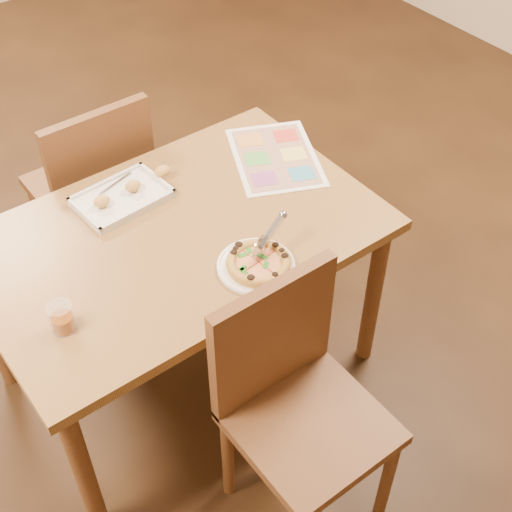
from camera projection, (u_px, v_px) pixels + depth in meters
room at (157, 54)px, 1.87m from camera, size 7.00×7.00×7.00m
dining_table at (178, 250)px, 2.37m from camera, size 1.30×0.85×0.72m
chair_near at (291, 382)px, 2.07m from camera, size 0.42×0.42×0.47m
chair_far at (96, 177)px, 2.76m from camera, size 0.42×0.42×0.47m
plate at (256, 266)px, 2.19m from camera, size 0.25×0.25×0.01m
pizza at (259, 263)px, 2.17m from camera, size 0.20×0.20×0.03m
pizza_cutter at (268, 237)px, 2.17m from camera, size 0.16×0.06×0.10m
appetizer_tray at (124, 196)px, 2.41m from camera, size 0.36×0.23×0.06m
glass_tumbler at (62, 319)px, 1.99m from camera, size 0.07×0.07×0.09m
menu at (275, 157)px, 2.59m from camera, size 0.44×0.50×0.00m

